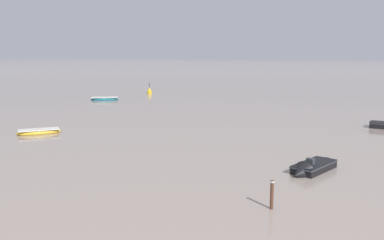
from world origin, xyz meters
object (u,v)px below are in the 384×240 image
(channel_buoy, at_px, (149,91))
(mooring_post_left, at_px, (272,195))
(rowboat_moored_0, at_px, (105,99))
(motorboat_moored_3, at_px, (309,170))
(rowboat_moored_1, at_px, (39,132))

(channel_buoy, xyz_separation_m, mooring_post_left, (37.74, -48.18, 0.25))
(rowboat_moored_0, relative_size, motorboat_moored_3, 1.02)
(rowboat_moored_0, height_order, mooring_post_left, mooring_post_left)
(rowboat_moored_0, relative_size, channel_buoy, 2.04)
(channel_buoy, bearing_deg, rowboat_moored_0, -93.36)
(channel_buoy, relative_size, mooring_post_left, 1.39)
(mooring_post_left, bearing_deg, channel_buoy, 128.07)
(motorboat_moored_3, bearing_deg, mooring_post_left, 13.27)
(mooring_post_left, bearing_deg, rowboat_moored_1, 160.32)
(rowboat_moored_0, distance_m, rowboat_moored_1, 29.12)
(rowboat_moored_0, height_order, rowboat_moored_1, rowboat_moored_0)
(rowboat_moored_0, height_order, motorboat_moored_3, motorboat_moored_3)
(rowboat_moored_0, xyz_separation_m, mooring_post_left, (38.49, -35.47, 0.52))
(rowboat_moored_1, height_order, mooring_post_left, mooring_post_left)
(rowboat_moored_0, distance_m, motorboat_moored_3, 47.95)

